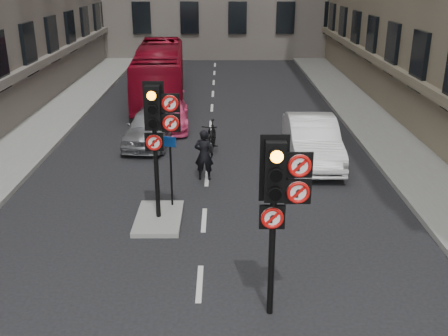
{
  "coord_description": "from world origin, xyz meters",
  "views": [
    {
      "loc": [
        0.48,
        -7.5,
        6.25
      ],
      "look_at": [
        0.52,
        2.07,
        2.6
      ],
      "focal_mm": 42.0,
      "sensor_mm": 36.0,
      "label": 1
    }
  ],
  "objects_px": {
    "signal_far": "(158,122)",
    "motorcycle": "(211,137)",
    "car_silver": "(151,126)",
    "info_sign": "(171,162)",
    "car_pink": "(168,113)",
    "motorcyclist": "(204,155)",
    "car_white": "(312,140)",
    "bus_red": "(160,72)",
    "signal_near": "(279,191)"
  },
  "relations": [
    {
      "from": "signal_near",
      "to": "motorcyclist",
      "type": "relative_size",
      "value": 2.19
    },
    {
      "from": "car_silver",
      "to": "info_sign",
      "type": "xyz_separation_m",
      "value": [
        1.32,
        -5.87,
        0.73
      ]
    },
    {
      "from": "signal_far",
      "to": "motorcyclist",
      "type": "xyz_separation_m",
      "value": [
        1.03,
        2.91,
        -1.88
      ]
    },
    {
      "from": "car_white",
      "to": "signal_far",
      "type": "bearing_deg",
      "value": -134.85
    },
    {
      "from": "signal_far",
      "to": "car_pink",
      "type": "distance_m",
      "value": 9.12
    },
    {
      "from": "car_silver",
      "to": "car_white",
      "type": "height_order",
      "value": "car_white"
    },
    {
      "from": "info_sign",
      "to": "car_white",
      "type": "bearing_deg",
      "value": 56.98
    },
    {
      "from": "bus_red",
      "to": "info_sign",
      "type": "relative_size",
      "value": 4.89
    },
    {
      "from": "signal_far",
      "to": "motorcyclist",
      "type": "height_order",
      "value": "signal_far"
    },
    {
      "from": "car_silver",
      "to": "car_pink",
      "type": "bearing_deg",
      "value": 84.26
    },
    {
      "from": "car_pink",
      "to": "info_sign",
      "type": "height_order",
      "value": "info_sign"
    },
    {
      "from": "car_silver",
      "to": "motorcyclist",
      "type": "relative_size",
      "value": 2.41
    },
    {
      "from": "car_white",
      "to": "motorcyclist",
      "type": "xyz_separation_m",
      "value": [
        -3.64,
        -1.65,
        0.05
      ]
    },
    {
      "from": "signal_near",
      "to": "motorcycle",
      "type": "distance_m",
      "value": 9.86
    },
    {
      "from": "signal_far",
      "to": "motorcycle",
      "type": "relative_size",
      "value": 1.88
    },
    {
      "from": "signal_far",
      "to": "motorcyclist",
      "type": "relative_size",
      "value": 2.19
    },
    {
      "from": "signal_near",
      "to": "signal_far",
      "type": "xyz_separation_m",
      "value": [
        -2.6,
        4.0,
        0.12
      ]
    },
    {
      "from": "info_sign",
      "to": "car_silver",
      "type": "bearing_deg",
      "value": 118.9
    },
    {
      "from": "car_pink",
      "to": "bus_red",
      "type": "relative_size",
      "value": 0.41
    },
    {
      "from": "car_white",
      "to": "info_sign",
      "type": "relative_size",
      "value": 2.33
    },
    {
      "from": "car_white",
      "to": "motorcycle",
      "type": "relative_size",
      "value": 2.43
    },
    {
      "from": "bus_red",
      "to": "motorcycle",
      "type": "xyz_separation_m",
      "value": [
        2.75,
        -8.4,
        -0.78
      ]
    },
    {
      "from": "motorcycle",
      "to": "car_white",
      "type": "bearing_deg",
      "value": -7.89
    },
    {
      "from": "signal_near",
      "to": "bus_red",
      "type": "distance_m",
      "value": 18.46
    },
    {
      "from": "signal_near",
      "to": "car_silver",
      "type": "xyz_separation_m",
      "value": [
        -3.7,
        10.58,
        -1.91
      ]
    },
    {
      "from": "info_sign",
      "to": "signal_far",
      "type": "bearing_deg",
      "value": -90.52
    },
    {
      "from": "motorcycle",
      "to": "bus_red",
      "type": "bearing_deg",
      "value": 116.24
    },
    {
      "from": "car_white",
      "to": "motorcyclist",
      "type": "bearing_deg",
      "value": -154.75
    },
    {
      "from": "bus_red",
      "to": "signal_near",
      "type": "bearing_deg",
      "value": -80.92
    },
    {
      "from": "car_silver",
      "to": "car_pink",
      "type": "distance_m",
      "value": 2.32
    },
    {
      "from": "signal_near",
      "to": "car_silver",
      "type": "bearing_deg",
      "value": 109.3
    },
    {
      "from": "car_pink",
      "to": "motorcyclist",
      "type": "relative_size",
      "value": 2.46
    },
    {
      "from": "car_pink",
      "to": "bus_red",
      "type": "xyz_separation_m",
      "value": [
        -0.9,
        5.1,
        0.77
      ]
    },
    {
      "from": "signal_far",
      "to": "car_pink",
      "type": "bearing_deg",
      "value": 94.2
    },
    {
      "from": "bus_red",
      "to": "motorcyclist",
      "type": "distance_m",
      "value": 11.35
    },
    {
      "from": "signal_far",
      "to": "bus_red",
      "type": "relative_size",
      "value": 0.37
    },
    {
      "from": "motorcycle",
      "to": "motorcyclist",
      "type": "bearing_deg",
      "value": -85.67
    },
    {
      "from": "car_pink",
      "to": "motorcycle",
      "type": "distance_m",
      "value": 3.79
    },
    {
      "from": "signal_near",
      "to": "motorcycle",
      "type": "bearing_deg",
      "value": 98.31
    },
    {
      "from": "signal_far",
      "to": "bus_red",
      "type": "distance_m",
      "value": 14.1
    },
    {
      "from": "motorcycle",
      "to": "motorcyclist",
      "type": "distance_m",
      "value": 2.66
    },
    {
      "from": "car_pink",
      "to": "motorcycle",
      "type": "xyz_separation_m",
      "value": [
        1.86,
        -3.3,
        -0.01
      ]
    },
    {
      "from": "car_silver",
      "to": "car_pink",
      "type": "height_order",
      "value": "car_silver"
    },
    {
      "from": "motorcyclist",
      "to": "signal_far",
      "type": "bearing_deg",
      "value": 76.68
    },
    {
      "from": "signal_near",
      "to": "car_white",
      "type": "xyz_separation_m",
      "value": [
        2.08,
        8.56,
        -1.82
      ]
    },
    {
      "from": "car_silver",
      "to": "info_sign",
      "type": "relative_size",
      "value": 1.99
    },
    {
      "from": "signal_near",
      "to": "motorcyclist",
      "type": "distance_m",
      "value": 7.3
    },
    {
      "from": "car_pink",
      "to": "signal_far",
      "type": "bearing_deg",
      "value": -90.14
    },
    {
      "from": "car_white",
      "to": "bus_red",
      "type": "xyz_separation_m",
      "value": [
        -6.22,
        9.39,
        0.59
      ]
    },
    {
      "from": "signal_far",
      "to": "info_sign",
      "type": "height_order",
      "value": "signal_far"
    }
  ]
}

